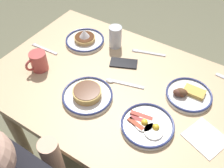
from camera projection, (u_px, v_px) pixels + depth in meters
ground_plane at (116, 157)px, 1.80m from camera, size 6.00×6.00×0.00m
dining_table at (117, 101)px, 1.34m from camera, size 1.28×0.84×0.76m
plate_near_main at (188, 94)px, 1.19m from camera, size 0.22×0.22×0.05m
plate_center_pancakes at (85, 39)px, 1.47m from camera, size 0.23×0.23×0.08m
plate_far_companion at (87, 95)px, 1.18m from camera, size 0.24×0.24×0.05m
plate_far_side at (147, 125)px, 1.07m from camera, size 0.23×0.23×0.04m
coffee_mug at (38, 61)px, 1.29m from camera, size 0.08×0.12×0.10m
drinking_glass at (115, 38)px, 1.42m from camera, size 0.07×0.07×0.13m
cell_phone at (124, 63)px, 1.35m from camera, size 0.16×0.12×0.01m
paper_napkin at (206, 138)px, 1.04m from camera, size 0.19×0.18×0.00m
fork_near at (148, 53)px, 1.41m from camera, size 0.18×0.07×0.01m
fork_far at (45, 49)px, 1.43m from camera, size 0.18×0.02×0.01m
tea_spoon at (120, 82)px, 1.26m from camera, size 0.19×0.06×0.01m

